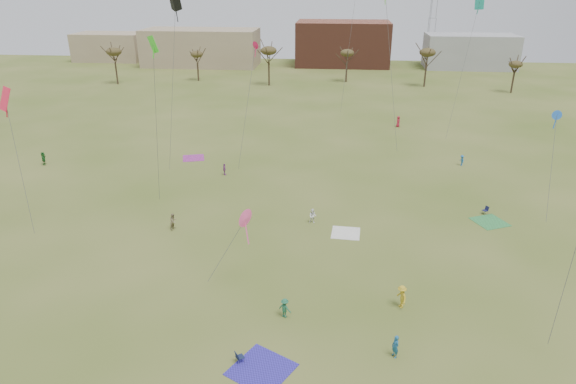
# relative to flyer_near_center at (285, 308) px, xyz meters

# --- Properties ---
(ground) EXTENTS (260.00, 260.00, 0.00)m
(ground) POSITION_rel_flyer_near_center_xyz_m (-0.84, -1.07, -0.79)
(ground) COLOR #40561B
(ground) RESTS_ON ground
(flyer_near_center) EXTENTS (1.17, 0.98, 1.57)m
(flyer_near_center) POSITION_rel_flyer_near_center_xyz_m (0.00, 0.00, 0.00)
(flyer_near_center) COLOR #206241
(flyer_near_center) RESTS_ON ground
(flyer_near_right) EXTENTS (0.64, 0.72, 1.66)m
(flyer_near_right) POSITION_rel_flyer_near_center_xyz_m (7.77, -3.54, 0.04)
(flyer_near_right) COLOR #1C5881
(flyer_near_right) RESTS_ON ground
(spectator_fore_b) EXTENTS (0.87, 0.99, 1.71)m
(spectator_fore_b) POSITION_rel_flyer_near_center_xyz_m (-12.63, 13.14, 0.07)
(spectator_fore_b) COLOR #887C56
(spectator_fore_b) RESTS_ON ground
(flyer_mid_b) EXTENTS (1.07, 1.38, 1.89)m
(flyer_mid_b) POSITION_rel_flyer_near_center_xyz_m (8.76, 2.11, 0.16)
(flyer_mid_b) COLOR gold
(flyer_mid_b) RESTS_ON ground
(spectator_mid_d) EXTENTS (0.42, 0.90, 1.50)m
(spectator_mid_d) POSITION_rel_flyer_near_center_xyz_m (-10.78, 28.56, -0.04)
(spectator_mid_d) COLOR #903C91
(spectator_mid_d) RESTS_ON ground
(spectator_mid_e) EXTENTS (0.85, 0.71, 1.55)m
(spectator_mid_e) POSITION_rel_flyer_near_center_xyz_m (1.22, 15.90, -0.01)
(spectator_mid_e) COLOR white
(spectator_mid_e) RESTS_ON ground
(flyer_far_a) EXTENTS (1.17, 1.68, 1.75)m
(flyer_far_a) POSITION_rel_flyer_near_center_xyz_m (-35.98, 30.01, 0.09)
(flyer_far_a) COLOR #226627
(flyer_far_a) RESTS_ON ground
(flyer_far_b) EXTENTS (0.88, 1.06, 1.85)m
(flyer_far_b) POSITION_rel_flyer_near_center_xyz_m (13.66, 53.75, 0.14)
(flyer_far_b) COLOR maroon
(flyer_far_b) RESTS_ON ground
(flyer_far_c) EXTENTS (0.73, 1.03, 1.45)m
(flyer_far_c) POSITION_rel_flyer_near_center_xyz_m (20.27, 35.23, -0.06)
(flyer_far_c) COLOR #21619A
(flyer_far_c) RESTS_ON ground
(blanket_blue) EXTENTS (4.84, 4.84, 0.03)m
(blanket_blue) POSITION_rel_flyer_near_center_xyz_m (-0.93, -5.65, -0.78)
(blanket_blue) COLOR #3127AB
(blanket_blue) RESTS_ON ground
(blanket_cream) EXTENTS (2.95, 2.95, 0.03)m
(blanket_cream) POSITION_rel_flyer_near_center_xyz_m (4.63, 13.95, -0.78)
(blanket_cream) COLOR white
(blanket_cream) RESTS_ON ground
(blanket_plum) EXTENTS (3.64, 3.64, 0.03)m
(blanket_plum) POSITION_rel_flyer_near_center_xyz_m (-16.56, 34.57, -0.78)
(blanket_plum) COLOR #9B2F8B
(blanket_plum) RESTS_ON ground
(blanket_olive) EXTENTS (4.05, 4.05, 0.03)m
(blanket_olive) POSITION_rel_flyer_near_center_xyz_m (19.55, 17.93, -0.78)
(blanket_olive) COLOR #328943
(blanket_olive) RESTS_ON ground
(camp_chair_center) EXTENTS (0.74, 0.73, 0.87)m
(camp_chair_center) POSITION_rel_flyer_near_center_xyz_m (-2.45, -5.09, -0.53)
(camp_chair_center) COLOR #151D39
(camp_chair_center) RESTS_ON ground
(camp_chair_right) EXTENTS (0.72, 0.70, 0.87)m
(camp_chair_right) POSITION_rel_flyer_near_center_xyz_m (19.52, 19.85, -0.53)
(camp_chair_right) COLOR #16183D
(camp_chair_right) RESTS_ON ground
(kites_aloft) EXTENTS (68.16, 69.83, 26.76)m
(kites_aloft) POSITION_rel_flyer_near_center_xyz_m (-2.28, 33.81, 19.28)
(kites_aloft) COLOR red
(kites_aloft) RESTS_ON ground
(tree_line) EXTENTS (117.44, 49.32, 8.91)m
(tree_line) POSITION_rel_flyer_near_center_xyz_m (-3.69, 78.05, 6.30)
(tree_line) COLOR #3A2B1E
(tree_line) RESTS_ON ground
(building_tan) EXTENTS (32.00, 14.00, 10.00)m
(building_tan) POSITION_rel_flyer_near_center_xyz_m (-35.84, 113.93, 4.21)
(building_tan) COLOR #937F60
(building_tan) RESTS_ON ground
(building_brick) EXTENTS (26.00, 16.00, 12.00)m
(building_brick) POSITION_rel_flyer_near_center_xyz_m (4.16, 118.93, 5.21)
(building_brick) COLOR brown
(building_brick) RESTS_ON ground
(building_grey) EXTENTS (24.00, 12.00, 9.00)m
(building_grey) POSITION_rel_flyer_near_center_xyz_m (39.16, 116.93, 3.71)
(building_grey) COLOR gray
(building_grey) RESTS_ON ground
(building_tan_west) EXTENTS (20.00, 12.00, 8.00)m
(building_tan_west) POSITION_rel_flyer_near_center_xyz_m (-65.84, 120.93, 3.21)
(building_tan_west) COLOR #937F60
(building_tan_west) RESTS_ON ground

